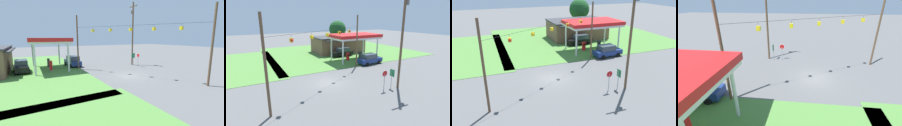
% 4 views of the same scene
% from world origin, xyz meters
% --- Properties ---
extents(ground_plane, '(160.00, 160.00, 0.00)m').
position_xyz_m(ground_plane, '(0.00, 0.00, 0.00)').
color(ground_plane, '#565656').
extents(gas_station_canopy, '(9.50, 6.07, 5.33)m').
position_xyz_m(gas_station_canopy, '(10.47, 9.33, 4.81)').
color(gas_station_canopy, silver).
rests_on(gas_station_canopy, ground).
extents(fuel_pump_near, '(0.71, 0.56, 1.65)m').
position_xyz_m(fuel_pump_near, '(8.93, 9.33, 0.79)').
color(fuel_pump_near, gray).
rests_on(fuel_pump_near, ground).
extents(fuel_pump_far, '(0.71, 0.56, 1.65)m').
position_xyz_m(fuel_pump_far, '(12.00, 9.33, 0.79)').
color(fuel_pump_far, gray).
rests_on(fuel_pump_far, ground).
extents(car_at_pumps_front, '(4.93, 2.40, 1.97)m').
position_xyz_m(car_at_pumps_front, '(11.19, 5.16, 0.99)').
color(car_at_pumps_front, navy).
rests_on(car_at_pumps_front, ground).
extents(car_at_pumps_rear, '(5.15, 2.36, 1.94)m').
position_xyz_m(car_at_pumps_rear, '(10.06, 13.50, 0.98)').
color(car_at_pumps_rear, black).
rests_on(car_at_pumps_rear, ground).
extents(stop_sign_roadside, '(0.80, 0.08, 2.50)m').
position_xyz_m(stop_sign_roadside, '(4.87, -5.43, 1.81)').
color(stop_sign_roadside, '#99999E').
rests_on(stop_sign_roadside, ground).
extents(route_sign, '(0.10, 0.70, 2.40)m').
position_xyz_m(route_sign, '(6.20, -5.32, 1.71)').
color(route_sign, gray).
rests_on(route_sign, ground).
extents(utility_pole_main, '(2.20, 0.44, 11.99)m').
position_xyz_m(utility_pole_main, '(7.04, -5.64, 6.64)').
color(utility_pole_main, brown).
rests_on(utility_pole_main, ground).
extents(signal_span_gantry, '(16.32, 10.24, 8.97)m').
position_xyz_m(signal_span_gantry, '(0.00, -0.01, 4.96)').
color(signal_span_gantry, brown).
rests_on(signal_span_gantry, ground).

